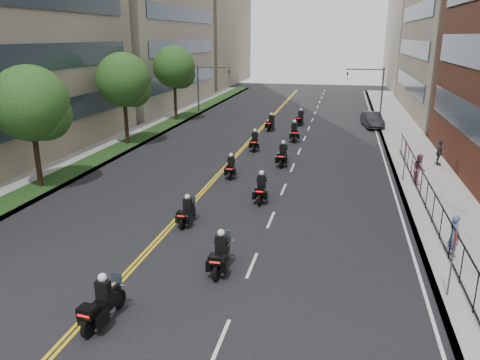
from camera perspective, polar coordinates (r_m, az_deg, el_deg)
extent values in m
plane|color=black|center=(16.06, -13.98, -17.00)|extent=(160.00, 160.00, 0.00)
cube|color=gray|center=(38.22, 20.49, 2.74)|extent=(4.00, 90.00, 0.15)
cube|color=gray|center=(42.03, -13.92, 4.57)|extent=(4.00, 90.00, 0.15)
cube|color=#183814|center=(41.67, -12.94, 4.66)|extent=(2.00, 90.00, 0.04)
cube|color=#333F4C|center=(30.22, 26.76, 5.07)|extent=(0.12, 25.80, 1.80)
cube|color=#333F4C|center=(60.48, 19.89, 11.07)|extent=(0.12, 24.08, 1.80)
cube|color=#333F4C|center=(60.25, 20.29, 14.84)|extent=(0.12, 24.08, 1.80)
cube|color=#333F4C|center=(60.29, 20.70, 18.62)|extent=(0.12, 24.08, 1.80)
cube|color=#9F9280|center=(91.12, 23.16, 18.47)|extent=(15.00, 28.00, 26.00)
cube|color=#333F4C|center=(35.63, -22.79, 7.15)|extent=(0.12, 25.80, 1.80)
cube|color=#333F4C|center=(35.25, -23.56, 13.55)|extent=(0.12, 25.80, 1.80)
cube|color=#333F4C|center=(63.35, -6.54, 12.19)|extent=(0.12, 24.08, 1.80)
cube|color=#333F4C|center=(63.14, -6.67, 15.81)|extent=(0.12, 24.08, 1.80)
cube|color=#333F4C|center=(63.18, -6.80, 19.43)|extent=(0.12, 24.08, 1.80)
cube|color=gray|center=(94.23, -5.49, 19.61)|extent=(16.00, 28.00, 26.00)
cube|color=black|center=(25.28, 22.33, -0.91)|extent=(0.05, 28.00, 0.05)
cube|color=black|center=(25.68, 22.00, -3.67)|extent=(0.05, 28.00, 0.05)
cylinder|color=#322216|center=(30.26, -23.58, 3.38)|extent=(0.32, 0.32, 4.83)
sphere|color=#1F4918|center=(29.79, -24.21, 8.53)|extent=(4.40, 4.40, 4.40)
sphere|color=#1F4918|center=(29.86, -22.67, 7.38)|extent=(3.08, 3.08, 3.08)
cylinder|color=#322216|center=(40.35, -13.76, 7.66)|extent=(0.32, 0.32, 5.11)
sphere|color=#1F4918|center=(39.99, -14.06, 11.78)|extent=(4.40, 4.40, 4.40)
sphere|color=#1F4918|center=(40.16, -12.95, 10.83)|extent=(3.08, 3.08, 3.08)
cylinder|color=#322216|center=(51.27, -7.90, 10.08)|extent=(0.32, 0.32, 5.39)
sphere|color=#1F4918|center=(50.99, -8.05, 13.51)|extent=(4.40, 4.40, 4.40)
sphere|color=#1F4918|center=(51.21, -7.21, 12.70)|extent=(3.08, 3.08, 3.08)
cylinder|color=#3F3F44|center=(54.26, 16.91, 10.01)|extent=(0.18, 0.18, 5.60)
cylinder|color=#3F3F44|center=(53.92, 14.98, 12.91)|extent=(4.00, 0.14, 0.14)
imported|color=black|center=(53.93, 12.97, 12.19)|extent=(0.16, 0.20, 1.00)
cylinder|color=#3F3F44|center=(56.68, -5.13, 10.94)|extent=(0.18, 0.18, 5.60)
cylinder|color=#3F3F44|center=(55.89, -3.18, 13.57)|extent=(4.00, 0.14, 0.14)
imported|color=black|center=(55.49, -1.33, 12.74)|extent=(0.16, 0.20, 1.00)
cylinder|color=black|center=(15.73, -17.92, -16.65)|extent=(0.22, 0.71, 0.69)
cylinder|color=black|center=(16.84, -14.59, -13.91)|extent=(0.22, 0.71, 0.69)
cube|color=black|center=(16.13, -16.28, -14.38)|extent=(0.57, 1.42, 0.41)
cube|color=silver|center=(16.28, -16.10, -15.00)|extent=(0.45, 0.60, 0.31)
cube|color=black|center=(15.45, -18.11, -15.00)|extent=(0.57, 0.48, 0.33)
cube|color=red|center=(15.32, -18.59, -15.44)|extent=(0.41, 0.07, 0.07)
cube|color=black|center=(15.91, -16.33, -12.72)|extent=(0.48, 0.33, 0.63)
sphere|color=white|center=(15.71, -16.44, -11.34)|extent=(0.30, 0.30, 0.30)
cylinder|color=black|center=(18.02, -2.92, -11.14)|extent=(0.16, 0.70, 0.70)
cylinder|color=black|center=(19.44, -1.77, -8.89)|extent=(0.16, 0.70, 0.70)
cube|color=black|center=(18.59, -2.33, -9.19)|extent=(0.47, 1.40, 0.41)
cube|color=silver|center=(18.74, -2.29, -9.76)|extent=(0.41, 0.58, 0.31)
cube|color=black|center=(17.77, -2.95, -9.62)|extent=(0.55, 0.45, 0.33)
cube|color=red|center=(17.59, -3.11, -9.99)|extent=(0.41, 0.04, 0.07)
cube|color=black|center=(18.42, -2.31, -7.69)|extent=(0.46, 0.30, 0.64)
sphere|color=white|center=(18.25, -2.32, -6.44)|extent=(0.30, 0.30, 0.30)
cylinder|color=black|center=(22.60, -7.03, -5.27)|extent=(0.14, 0.62, 0.62)
cylinder|color=black|center=(23.86, -5.81, -3.99)|extent=(0.14, 0.62, 0.62)
cube|color=black|center=(23.13, -6.42, -4.03)|extent=(0.41, 1.23, 0.36)
cube|color=silver|center=(23.25, -6.37, -4.47)|extent=(0.36, 0.51, 0.27)
cube|color=black|center=(22.42, -7.07, -4.16)|extent=(0.48, 0.39, 0.29)
cube|color=red|center=(22.26, -7.24, -4.38)|extent=(0.36, 0.04, 0.06)
cube|color=black|center=(23.01, -6.42, -2.94)|extent=(0.40, 0.26, 0.56)
sphere|color=white|center=(22.89, -6.45, -2.04)|extent=(0.26, 0.26, 0.26)
cylinder|color=black|center=(25.54, 2.41, -2.36)|extent=(0.20, 0.71, 0.70)
cylinder|color=black|center=(27.10, 2.78, -1.20)|extent=(0.20, 0.71, 0.70)
cube|color=black|center=(26.23, 2.61, -1.16)|extent=(0.53, 1.43, 0.41)
cube|color=silver|center=(26.35, 2.61, -1.62)|extent=(0.43, 0.60, 0.31)
cube|color=black|center=(25.37, 2.43, -1.21)|extent=(0.57, 0.47, 0.33)
cube|color=red|center=(25.17, 2.37, -1.41)|extent=(0.42, 0.06, 0.07)
cube|color=black|center=(26.12, 2.63, -0.05)|extent=(0.48, 0.32, 0.64)
sphere|color=white|center=(26.00, 2.65, 0.87)|extent=(0.30, 0.30, 0.30)
cylinder|color=black|center=(30.01, -1.26, 0.59)|extent=(0.22, 0.65, 0.64)
cylinder|color=black|center=(31.45, -0.97, 1.37)|extent=(0.22, 0.65, 0.64)
cube|color=black|center=(30.66, -1.11, 1.46)|extent=(0.56, 1.31, 0.38)
cube|color=silver|center=(30.76, -1.10, 1.10)|extent=(0.42, 0.56, 0.28)
cube|color=black|center=(29.88, -1.26, 1.49)|extent=(0.54, 0.46, 0.30)
cube|color=red|center=(29.69, -1.30, 1.35)|extent=(0.38, 0.08, 0.07)
cube|color=black|center=(30.58, -1.11, 2.34)|extent=(0.45, 0.32, 0.58)
sphere|color=white|center=(30.49, -1.11, 3.06)|extent=(0.27, 0.27, 0.27)
cylinder|color=black|center=(32.83, 5.02, 2.06)|extent=(0.16, 0.73, 0.73)
cylinder|color=black|center=(34.47, 5.44, 2.78)|extent=(0.16, 0.73, 0.73)
cube|color=black|center=(33.57, 5.25, 2.92)|extent=(0.47, 1.45, 0.43)
cube|color=silver|center=(33.69, 5.25, 2.54)|extent=(0.42, 0.59, 0.32)
cube|color=black|center=(32.69, 5.04, 3.00)|extent=(0.56, 0.46, 0.34)
cube|color=red|center=(32.48, 4.98, 2.87)|extent=(0.43, 0.04, 0.07)
cube|color=black|center=(33.50, 5.28, 3.83)|extent=(0.47, 0.31, 0.66)
sphere|color=white|center=(33.41, 5.31, 4.58)|extent=(0.31, 0.31, 0.31)
cylinder|color=black|center=(37.24, 1.70, 3.92)|extent=(0.22, 0.71, 0.70)
cylinder|color=black|center=(38.84, 1.90, 4.47)|extent=(0.22, 0.71, 0.70)
cube|color=black|center=(37.98, 1.81, 4.62)|extent=(0.57, 1.43, 0.41)
cube|color=silver|center=(38.08, 1.81, 4.29)|extent=(0.45, 0.60, 0.31)
cube|color=black|center=(37.12, 1.70, 4.72)|extent=(0.58, 0.49, 0.33)
cube|color=red|center=(36.92, 1.68, 4.62)|extent=(0.41, 0.07, 0.07)
cube|color=black|center=(37.92, 1.82, 5.40)|extent=(0.48, 0.33, 0.64)
sphere|color=white|center=(37.85, 1.83, 6.05)|extent=(0.30, 0.30, 0.30)
cylinder|color=black|center=(40.82, 6.65, 5.03)|extent=(0.26, 0.77, 0.76)
cylinder|color=black|center=(42.56, 6.57, 5.53)|extent=(0.26, 0.77, 0.76)
cube|color=black|center=(41.63, 6.63, 5.70)|extent=(0.67, 1.55, 0.44)
cube|color=silver|center=(41.73, 6.61, 5.37)|extent=(0.50, 0.66, 0.33)
cube|color=black|center=(40.71, 6.68, 5.82)|extent=(0.64, 0.54, 0.36)
cube|color=red|center=(40.48, 6.69, 5.73)|extent=(0.44, 0.09, 0.08)
cube|color=black|center=(41.58, 6.65, 6.47)|extent=(0.53, 0.38, 0.69)
sphere|color=white|center=(41.51, 6.67, 7.10)|extent=(0.32, 0.32, 0.32)
cylinder|color=black|center=(45.51, 3.53, 6.33)|extent=(0.21, 0.70, 0.69)
cylinder|color=black|center=(47.07, 4.04, 6.68)|extent=(0.21, 0.70, 0.69)
cube|color=black|center=(46.24, 3.80, 6.85)|extent=(0.57, 1.41, 0.41)
cube|color=silver|center=(46.33, 3.81, 6.58)|extent=(0.44, 0.60, 0.31)
cube|color=black|center=(45.42, 3.54, 6.99)|extent=(0.57, 0.48, 0.33)
cube|color=red|center=(45.22, 3.47, 6.91)|extent=(0.41, 0.07, 0.07)
cube|color=black|center=(46.20, 3.82, 7.49)|extent=(0.48, 0.33, 0.63)
sphere|color=white|center=(46.14, 3.84, 8.01)|extent=(0.30, 0.30, 0.30)
cylinder|color=black|center=(48.65, 7.15, 6.93)|extent=(0.23, 0.70, 0.69)
cylinder|color=black|center=(50.21, 7.57, 7.23)|extent=(0.23, 0.70, 0.69)
cube|color=black|center=(49.38, 7.37, 7.41)|extent=(0.60, 1.41, 0.41)
cube|color=silver|center=(49.47, 7.38, 7.15)|extent=(0.45, 0.60, 0.30)
cube|color=black|center=(48.56, 7.17, 7.54)|extent=(0.58, 0.49, 0.32)
cube|color=red|center=(48.36, 7.11, 7.48)|extent=(0.41, 0.08, 0.07)
cube|color=black|center=(49.35, 7.41, 8.00)|extent=(0.48, 0.34, 0.63)
sphere|color=white|center=(49.29, 7.43, 8.49)|extent=(0.29, 0.29, 0.29)
imported|color=black|center=(49.50, 15.82, 7.07)|extent=(2.29, 4.75, 1.50)
imported|color=#4B5F8A|center=(21.25, 24.65, -6.16)|extent=(0.61, 0.75, 1.78)
imported|color=#894B57|center=(30.66, 20.98, 1.27)|extent=(0.75, 0.94, 1.87)
imported|color=#3B3A41|center=(35.67, 23.11, 3.08)|extent=(0.56, 1.09, 1.79)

